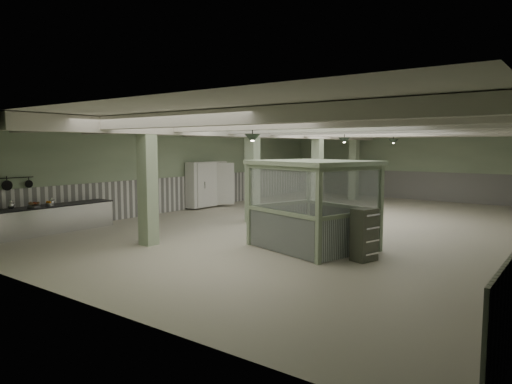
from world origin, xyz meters
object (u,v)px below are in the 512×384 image
Objects in this scene: walkin_cooler at (207,186)px; prep_counter at (42,220)px; guard_booth at (313,188)px; filing_cabinet at (364,235)px.

prep_counter is at bearing -89.40° from walkin_cooler.
guard_booth is at bearing -29.22° from walkin_cooler.
guard_booth is 2.09m from filing_cabinet.
guard_booth is 2.79× the size of filing_cabinet.
filing_cabinet reaches higher than prep_counter.
guard_booth is at bearing 23.22° from prep_counter.
walkin_cooler is at bearing 90.60° from prep_counter.
guard_booth reaches higher than walkin_cooler.
walkin_cooler is at bearing 167.24° from guard_booth.
filing_cabinet is (1.75, -0.51, -1.02)m from guard_booth.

